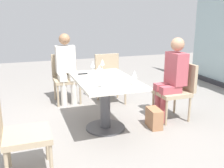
{
  "coord_description": "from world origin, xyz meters",
  "views": [
    {
      "loc": [
        3.26,
        -1.06,
        1.58
      ],
      "look_at": [
        0.0,
        0.1,
        0.65
      ],
      "focal_mm": 41.49,
      "sensor_mm": 36.0,
      "label": 1
    }
  ],
  "objects": [
    {
      "name": "chair_side_end",
      "position": [
        -1.43,
        -0.31,
        0.5
      ],
      "size": [
        0.5,
        0.46,
        0.87
      ],
      "color": "tan",
      "rests_on": "ground_plane"
    },
    {
      "name": "dining_table_main",
      "position": [
        0.0,
        0.0,
        0.53
      ],
      "size": [
        1.26,
        0.78,
        0.73
      ],
      "color": "silver",
      "rests_on": "ground_plane"
    },
    {
      "name": "cell_phone_on_table",
      "position": [
        -0.4,
        -0.22,
        0.73
      ],
      "size": [
        0.07,
        0.15,
        0.01
      ],
      "primitive_type": "cube",
      "rotation": [
        0.0,
        0.0,
        -0.03
      ],
      "color": "black",
      "rests_on": "dining_table_main"
    },
    {
      "name": "wine_glass_2",
      "position": [
        -0.42,
        -0.06,
        0.86
      ],
      "size": [
        0.07,
        0.07,
        0.18
      ],
      "color": "silver",
      "rests_on": "dining_table_main"
    },
    {
      "name": "wine_glass_5",
      "position": [
        -0.1,
        -0.05,
        0.86
      ],
      "size": [
        0.07,
        0.07,
        0.18
      ],
      "color": "silver",
      "rests_on": "dining_table_main"
    },
    {
      "name": "chair_near_window",
      "position": [
        0.0,
        1.17,
        0.5
      ],
      "size": [
        0.46,
        0.51,
        0.87
      ],
      "color": "tan",
      "rests_on": "ground_plane"
    },
    {
      "name": "chair_front_right",
      "position": [
        0.77,
        -1.17,
        0.5
      ],
      "size": [
        0.46,
        0.5,
        0.87
      ],
      "color": "tan",
      "rests_on": "ground_plane"
    },
    {
      "name": "ground_plane",
      "position": [
        0.0,
        0.0,
        0.0
      ],
      "size": [
        12.0,
        12.0,
        0.0
      ],
      "primitive_type": "plane",
      "color": "gray"
    },
    {
      "name": "wine_glass_0",
      "position": [
        0.39,
        -0.16,
        0.86
      ],
      "size": [
        0.07,
        0.07,
        0.18
      ],
      "color": "silver",
      "rests_on": "dining_table_main"
    },
    {
      "name": "coffee_cup",
      "position": [
        -0.27,
        0.01,
        0.78
      ],
      "size": [
        0.08,
        0.08,
        0.09
      ],
      "primitive_type": "cylinder",
      "color": "white",
      "rests_on": "dining_table_main"
    },
    {
      "name": "wine_glass_3",
      "position": [
        0.46,
        -0.04,
        0.86
      ],
      "size": [
        0.07,
        0.07,
        0.18
      ],
      "color": "silver",
      "rests_on": "dining_table_main"
    },
    {
      "name": "person_side_end",
      "position": [
        -1.32,
        -0.31,
        0.7
      ],
      "size": [
        0.39,
        0.34,
        1.26
      ],
      "color": "silver",
      "rests_on": "ground_plane"
    },
    {
      "name": "wine_glass_1",
      "position": [
        -0.53,
        0.13,
        0.86
      ],
      "size": [
        0.07,
        0.07,
        0.18
      ],
      "color": "silver",
      "rests_on": "dining_table_main"
    },
    {
      "name": "wine_glass_4",
      "position": [
        0.41,
        0.25,
        0.86
      ],
      "size": [
        0.07,
        0.07,
        0.18
      ],
      "color": "silver",
      "rests_on": "dining_table_main"
    },
    {
      "name": "handbag_0",
      "position": [
        0.2,
        0.67,
        0.14
      ],
      "size": [
        0.31,
        0.19,
        0.28
      ],
      "primitive_type": "cube",
      "rotation": [
        0.0,
        0.0,
        -0.09
      ],
      "color": "#A3704C",
      "rests_on": "ground_plane"
    },
    {
      "name": "chair_far_left",
      "position": [
        -1.15,
        0.46,
        0.5
      ],
      "size": [
        0.5,
        0.46,
        0.87
      ],
      "color": "tan",
      "rests_on": "ground_plane"
    },
    {
      "name": "person_near_window",
      "position": [
        -0.0,
        1.06,
        0.7
      ],
      "size": [
        0.34,
        0.39,
        1.26
      ],
      "color": "#B24C56",
      "rests_on": "ground_plane"
    }
  ]
}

